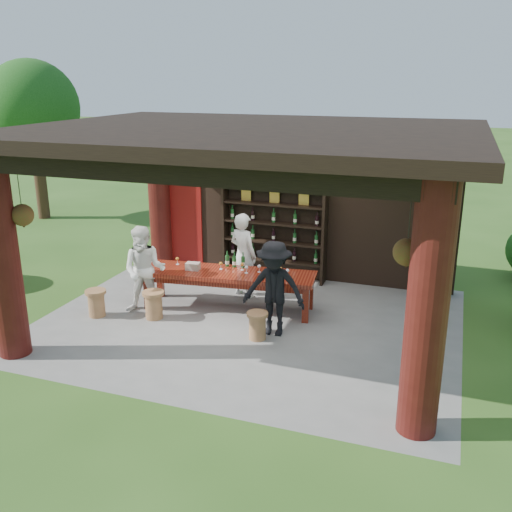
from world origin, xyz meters
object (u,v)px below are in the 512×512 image
(napkin_basket, at_px, (193,266))
(tasting_table, at_px, (229,278))
(stool_near_right, at_px, (257,325))
(guest_man, at_px, (274,289))
(wine_shelf, at_px, (273,233))
(stool_near_left, at_px, (154,304))
(stool_far_left, at_px, (96,302))
(guest_woman, at_px, (145,270))
(host, at_px, (243,255))

(napkin_basket, bearing_deg, tasting_table, 9.83)
(stool_near_right, bearing_deg, tasting_table, 131.68)
(tasting_table, relative_size, napkin_basket, 12.98)
(napkin_basket, bearing_deg, guest_man, -19.92)
(stool_near_right, bearing_deg, napkin_basket, 149.84)
(wine_shelf, relative_size, guest_man, 1.38)
(stool_near_right, bearing_deg, guest_man, 55.78)
(stool_near_left, xyz_separation_m, stool_far_left, (-1.06, -0.26, -0.01))
(guest_woman, xyz_separation_m, napkin_basket, (0.72, 0.56, -0.02))
(stool_near_left, height_order, guest_man, guest_man)
(wine_shelf, distance_m, stool_near_left, 3.27)
(wine_shelf, relative_size, guest_woman, 1.38)
(stool_near_left, bearing_deg, wine_shelf, 64.04)
(host, xyz_separation_m, napkin_basket, (-0.71, -0.85, -0.04))
(host, bearing_deg, napkin_basket, 71.38)
(tasting_table, distance_m, stool_near_right, 1.49)
(stool_far_left, xyz_separation_m, host, (2.22, 1.89, 0.59))
(wine_shelf, distance_m, guest_woman, 3.14)
(wine_shelf, xyz_separation_m, guest_woman, (-1.67, -2.65, -0.19))
(guest_woman, bearing_deg, stool_far_left, -163.42)
(tasting_table, xyz_separation_m, host, (0.02, 0.73, 0.23))
(host, height_order, guest_woman, host)
(guest_man, bearing_deg, stool_near_right, -127.74)
(napkin_basket, bearing_deg, host, 50.17)
(stool_near_left, height_order, host, host)
(stool_near_right, distance_m, napkin_basket, 1.99)
(stool_near_left, distance_m, stool_near_right, 2.10)
(wine_shelf, height_order, stool_far_left, wine_shelf)
(guest_woman, bearing_deg, napkin_basket, 23.18)
(tasting_table, distance_m, stool_far_left, 2.51)
(stool_near_right, height_order, stool_far_left, stool_far_left)
(guest_man, height_order, napkin_basket, guest_man)
(wine_shelf, distance_m, napkin_basket, 2.30)
(wine_shelf, relative_size, host, 1.34)
(host, bearing_deg, stool_far_left, 61.70)
(stool_near_right, height_order, napkin_basket, napkin_basket)
(stool_far_left, distance_m, guest_man, 3.42)
(stool_far_left, distance_m, guest_woman, 1.08)
(wine_shelf, height_order, tasting_table, wine_shelf)
(tasting_table, relative_size, stool_near_left, 6.42)
(guest_woman, distance_m, guest_man, 2.57)
(stool_near_left, xyz_separation_m, napkin_basket, (0.45, 0.78, 0.54))
(wine_shelf, bearing_deg, tasting_table, -97.52)
(tasting_table, xyz_separation_m, stool_near_left, (-1.13, -0.90, -0.35))
(host, relative_size, guest_woman, 1.03)
(stool_far_left, relative_size, host, 0.30)
(guest_man, bearing_deg, stool_far_left, -177.19)
(tasting_table, bearing_deg, guest_man, -34.28)
(stool_near_left, xyz_separation_m, host, (1.15, 1.63, 0.59))
(guest_man, bearing_deg, napkin_basket, 156.55)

